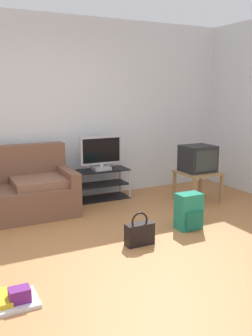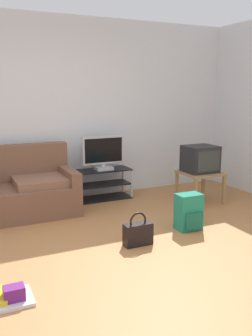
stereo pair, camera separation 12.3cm
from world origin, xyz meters
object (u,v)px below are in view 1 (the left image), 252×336
(handbag, at_px, (140,233))
(floor_tray, at_px, (8,300))
(flat_tv, at_px, (101,153))
(crt_tv, at_px, (198,158))
(couch, at_px, (1,193))
(tv_stand, at_px, (101,184))
(backpack, at_px, (189,211))
(side_table, at_px, (198,176))

(handbag, height_order, floor_tray, handbag)
(flat_tv, height_order, crt_tv, flat_tv)
(couch, height_order, tv_stand, couch)
(backpack, bearing_deg, couch, 138.04)
(handbag, bearing_deg, tv_stand, 80.29)
(crt_tv, bearing_deg, tv_stand, 148.98)
(backpack, bearing_deg, side_table, 42.48)
(flat_tv, distance_m, side_table, 1.48)
(crt_tv, height_order, backpack, crt_tv)
(flat_tv, xyz_separation_m, backpack, (0.45, -1.61, -0.50))
(side_table, distance_m, backpack, 1.19)
(couch, distance_m, handbag, 2.00)
(tv_stand, bearing_deg, side_table, -31.56)
(flat_tv, relative_size, side_table, 1.18)
(handbag, distance_m, floor_tray, 1.57)
(backpack, relative_size, floor_tray, 0.98)
(couch, height_order, backpack, couch)
(tv_stand, relative_size, handbag, 2.31)
(side_table, height_order, crt_tv, crt_tv)
(side_table, bearing_deg, flat_tv, 149.19)
(couch, xyz_separation_m, handbag, (1.18, -1.61, -0.19))
(side_table, distance_m, handbag, 1.88)
(backpack, distance_m, floor_tray, 2.34)
(tv_stand, bearing_deg, floor_tray, -126.97)
(tv_stand, relative_size, crt_tv, 1.86)
(crt_tv, xyz_separation_m, handbag, (-1.55, -1.05, -0.52))
(side_table, xyz_separation_m, backpack, (-0.79, -0.87, -0.18))
(couch, relative_size, flat_tv, 2.89)
(crt_tv, height_order, handbag, crt_tv)
(flat_tv, relative_size, handbag, 1.77)
(flat_tv, distance_m, backpack, 1.75)
(handbag, bearing_deg, side_table, 33.73)
(couch, xyz_separation_m, backpack, (1.94, -1.44, -0.11))
(couch, xyz_separation_m, side_table, (2.73, -0.57, 0.07))
(couch, bearing_deg, flat_tv, 6.44)
(flat_tv, xyz_separation_m, floor_tray, (-1.77, -2.33, -0.67))
(tv_stand, bearing_deg, handbag, -99.71)
(couch, relative_size, backpack, 4.32)
(side_table, xyz_separation_m, handbag, (-1.55, -1.03, -0.26))
(couch, distance_m, side_table, 2.79)
(side_table, bearing_deg, backpack, -132.20)
(backpack, height_order, floor_tray, backpack)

